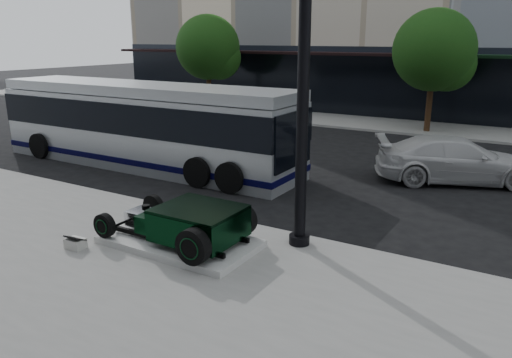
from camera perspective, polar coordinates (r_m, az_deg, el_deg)
The scene contains 9 objects.
ground at distance 14.05m, azimuth 3.07°, elevation -2.84°, with size 120.00×120.00×0.00m, color black.
sidewalk_far at distance 26.88m, azimuth 17.28°, elevation 5.68°, with size 70.00×4.00×0.12m, color gray.
street_trees at distance 25.37m, azimuth 20.02°, elevation 13.33°, with size 29.80×3.80×5.70m.
display_plinth at distance 11.14m, azimuth -8.70°, elevation -7.07°, with size 3.40×1.80×0.15m, color silver.
hot_rod at distance 10.76m, azimuth -7.43°, elevation -4.98°, with size 3.22×2.00×0.81m.
info_plaque at distance 11.50m, azimuth -19.94°, elevation -6.88°, with size 0.42×0.33×0.31m.
lamppost at distance 10.25m, azimuth 5.48°, elevation 12.63°, with size 0.45×0.45×8.26m.
transit_bus at distance 18.45m, azimuth -12.72°, elevation 6.10°, with size 12.12×2.88×2.92m.
white_sedan at distance 17.20m, azimuth 21.91°, elevation 2.06°, with size 2.04×5.02×1.46m, color silver.
Camera 1 is at (6.18, -11.78, 4.52)m, focal length 35.00 mm.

